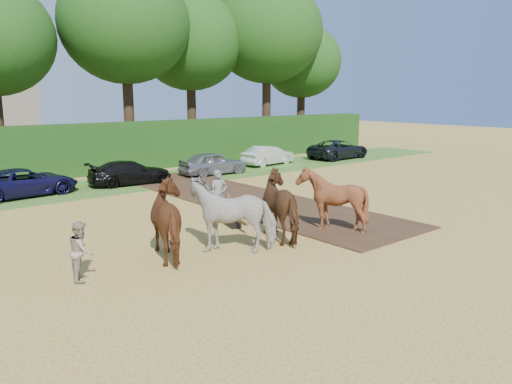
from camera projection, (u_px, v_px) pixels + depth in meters
The scene contains 9 objects.
ground at pixel (339, 238), 16.58m from camera, with size 120.00×120.00×0.00m, color gold.
earth_strip at pixel (244, 198), 22.79m from camera, with size 4.50×17.00×0.05m, color #472D1C.
grass_verge at pixel (143, 182), 27.13m from camera, with size 50.00×5.00×0.03m, color #38601E.
hedgerow at pixel (107, 148), 30.23m from camera, with size 46.00×1.60×3.00m, color #14380F.
spectator_near at pixel (81, 251), 12.74m from camera, with size 0.75×0.59×1.55m, color beige.
plough_team at pixel (259, 209), 15.94m from camera, with size 7.76×5.51×2.25m.
parked_cars at pixel (136, 170), 26.75m from camera, with size 37.19×2.94×1.49m.
treeline at pixel (51, 22), 30.13m from camera, with size 48.70×10.60×14.21m.
church at pixel (4, 15), 57.89m from camera, with size 5.20×5.20×27.00m.
Camera 1 is at (-12.35, -10.49, 4.72)m, focal length 35.00 mm.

